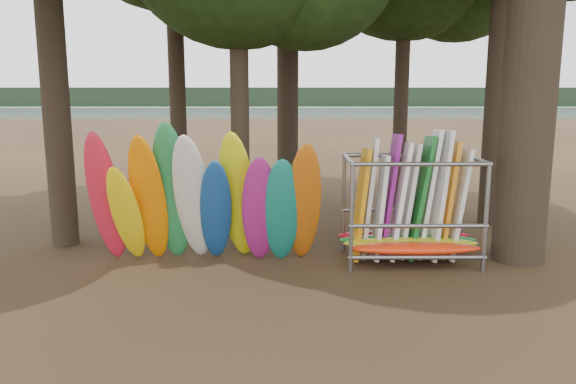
{
  "coord_description": "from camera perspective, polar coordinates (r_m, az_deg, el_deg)",
  "views": [
    {
      "loc": [
        -0.19,
        -10.6,
        3.62
      ],
      "look_at": [
        -0.15,
        1.5,
        1.4
      ],
      "focal_mm": 35.0,
      "sensor_mm": 36.0,
      "label": 1
    }
  ],
  "objects": [
    {
      "name": "ground",
      "position": [
        11.2,
        0.82,
        -8.46
      ],
      "size": [
        120.0,
        120.0,
        0.0
      ],
      "primitive_type": "plane",
      "color": "#47331E",
      "rests_on": "ground"
    },
    {
      "name": "lake",
      "position": [
        70.69,
        -0.01,
        7.46
      ],
      "size": [
        160.0,
        160.0,
        0.0
      ],
      "primitive_type": "plane",
      "color": "gray",
      "rests_on": "ground"
    },
    {
      "name": "far_shore",
      "position": [
        120.61,
        -0.08,
        9.62
      ],
      "size": [
        160.0,
        4.0,
        4.0
      ],
      "primitive_type": "cube",
      "color": "black",
      "rests_on": "ground"
    },
    {
      "name": "kayak_row",
      "position": [
        11.62,
        -8.15,
        -1.12
      ],
      "size": [
        4.84,
        1.87,
        3.14
      ],
      "color": "red",
      "rests_on": "ground"
    },
    {
      "name": "storage_rack",
      "position": [
        12.15,
        12.31,
        -2.05
      ],
      "size": [
        2.97,
        1.58,
        2.81
      ],
      "color": "gray",
      "rests_on": "ground"
    }
  ]
}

